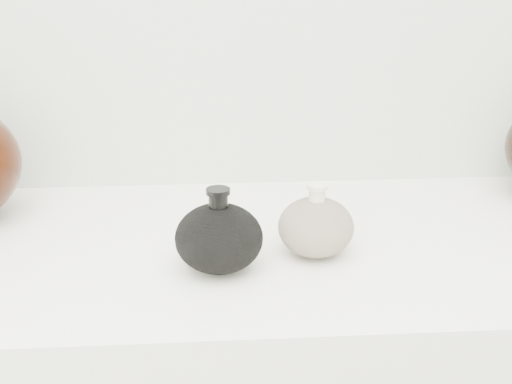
{
  "coord_description": "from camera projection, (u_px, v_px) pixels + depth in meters",
  "views": [
    {
      "loc": [
        -0.07,
        0.04,
        1.31
      ],
      "look_at": [
        -0.01,
        0.92,
        0.99
      ],
      "focal_mm": 50.0,
      "sensor_mm": 36.0,
      "label": 1
    }
  ],
  "objects": [
    {
      "name": "cream_gourd_vase",
      "position": [
        316.0,
        226.0,
        0.95
      ],
      "size": [
        0.12,
        0.12,
        0.1
      ],
      "color": "beige",
      "rests_on": "display_counter"
    },
    {
      "name": "black_gourd_vase",
      "position": [
        219.0,
        237.0,
        0.9
      ],
      "size": [
        0.11,
        0.11,
        0.11
      ],
      "color": "black",
      "rests_on": "display_counter"
    }
  ]
}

